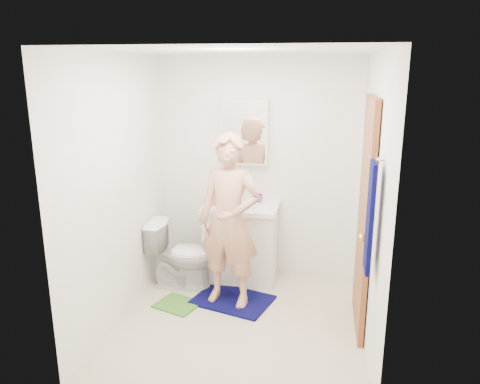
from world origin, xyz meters
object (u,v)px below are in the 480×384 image
(soap_dispenser, at_px, (213,196))
(man, at_px, (229,221))
(medicine_cabinet, at_px, (245,132))
(toilet, at_px, (182,254))
(vanity_cabinet, at_px, (241,244))
(towel, at_px, (370,218))
(toothbrush_cup, at_px, (258,198))

(soap_dispenser, relative_size, man, 0.11)
(medicine_cabinet, xyz_separation_m, toilet, (-0.58, -0.53, -1.24))
(vanity_cabinet, distance_m, towel, 2.08)
(soap_dispenser, bearing_deg, medicine_cabinet, 43.05)
(toothbrush_cup, distance_m, man, 0.75)
(medicine_cabinet, height_order, man, medicine_cabinet)
(medicine_cabinet, bearing_deg, toothbrush_cup, -30.97)
(medicine_cabinet, relative_size, soap_dispenser, 3.80)
(vanity_cabinet, bearing_deg, toilet, -152.22)
(medicine_cabinet, distance_m, toilet, 1.47)
(towel, bearing_deg, toothbrush_cup, 122.25)
(medicine_cabinet, xyz_separation_m, man, (-0.01, -0.82, -0.74))
(toothbrush_cup, xyz_separation_m, man, (-0.17, -0.73, -0.03))
(toothbrush_cup, bearing_deg, towel, -57.75)
(vanity_cabinet, relative_size, man, 0.48)
(toilet, xyz_separation_m, man, (0.57, -0.29, 0.50))
(medicine_cabinet, relative_size, man, 0.42)
(toothbrush_cup, bearing_deg, vanity_cabinet, -141.91)
(toilet, distance_m, toothbrush_cup, 1.01)
(toilet, bearing_deg, medicine_cabinet, -47.66)
(toilet, height_order, toothbrush_cup, toothbrush_cup)
(soap_dispenser, height_order, man, man)
(toilet, relative_size, man, 0.43)
(toothbrush_cup, bearing_deg, toilet, -149.76)
(vanity_cabinet, bearing_deg, soap_dispenser, -169.56)
(vanity_cabinet, xyz_separation_m, towel, (1.18, -1.48, 0.85))
(vanity_cabinet, relative_size, medicine_cabinet, 1.14)
(medicine_cabinet, bearing_deg, vanity_cabinet, -90.00)
(towel, xyz_separation_m, toilet, (-1.76, 1.18, -0.89))
(soap_dispenser, bearing_deg, toothbrush_cup, 21.55)
(man, bearing_deg, vanity_cabinet, 100.54)
(toilet, relative_size, soap_dispenser, 3.90)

